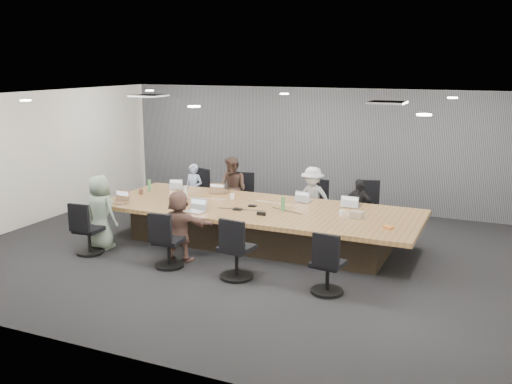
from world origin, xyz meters
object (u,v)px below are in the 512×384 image
at_px(mug_brown, 141,191).
at_px(chair_0, 202,196).
at_px(chair_6, 237,253).
at_px(person_1, 233,189).
at_px(chair_5, 169,245).
at_px(laptop_5, 195,212).
at_px(chair_2, 317,209).
at_px(chair_4, 89,234).
at_px(stapler, 261,214).
at_px(chair_7, 328,269).
at_px(person_2, 312,199).
at_px(person_3, 358,207).
at_px(laptop_0, 181,188).
at_px(person_4, 100,212).
at_px(laptop_2, 304,200).
at_px(conference_table, 258,224).
at_px(chair_1, 240,200).
at_px(snack_packet, 388,227).
at_px(laptop_3, 351,205).
at_px(bottle_green_right, 283,204).
at_px(canvas_bag, 357,215).
at_px(laptop_4, 119,203).
at_px(chair_3, 362,211).
at_px(bottle_clear, 185,192).
at_px(person_0, 194,190).
at_px(laptop_1, 221,192).
at_px(bottle_green_left, 149,185).

bearing_deg(mug_brown, chair_0, 74.08).
bearing_deg(chair_6, person_1, 124.14).
height_order(chair_5, laptop_5, chair_5).
relative_size(chair_2, chair_4, 0.97).
relative_size(chair_0, stapler, 4.65).
distance_m(chair_7, person_2, 3.31).
relative_size(person_1, person_3, 1.21).
relative_size(laptop_0, person_4, 0.21).
bearing_deg(laptop_2, person_1, -7.87).
relative_size(conference_table, laptop_2, 19.18).
distance_m(chair_0, chair_1, 0.97).
height_order(chair_6, snack_packet, chair_6).
distance_m(laptop_0, laptop_3, 3.74).
bearing_deg(snack_packet, person_3, 117.84).
relative_size(person_1, laptop_3, 4.16).
height_order(chair_1, laptop_3, laptop_3).
xyz_separation_m(chair_0, person_1, (0.97, -0.35, 0.32)).
bearing_deg(bottle_green_right, chair_7, -50.29).
relative_size(chair_7, laptop_5, 2.25).
distance_m(person_1, person_4, 3.04).
height_order(chair_2, chair_6, chair_6).
bearing_deg(canvas_bag, laptop_4, -169.98).
height_order(chair_3, laptop_0, chair_3).
bearing_deg(chair_7, laptop_0, 155.72).
relative_size(conference_table, laptop_5, 17.44).
distance_m(conference_table, laptop_3, 1.80).
distance_m(chair_1, laptop_5, 2.54).
bearing_deg(bottle_clear, chair_1, 76.09).
bearing_deg(conference_table, chair_4, -146.64).
bearing_deg(laptop_3, person_1, -10.11).
height_order(chair_3, laptop_2, chair_3).
height_order(person_2, bottle_green_right, person_2).
height_order(chair_0, mug_brown, mug_brown).
relative_size(chair_3, chair_6, 1.01).
bearing_deg(chair_2, stapler, 86.90).
relative_size(chair_2, laptop_0, 2.50).
bearing_deg(bottle_green_right, person_0, 152.12).
distance_m(person_3, mug_brown, 4.43).
bearing_deg(bottle_clear, laptop_0, 126.84).
distance_m(chair_4, chair_7, 4.46).
height_order(laptop_4, mug_brown, mug_brown).
height_order(laptop_1, person_2, person_2).
distance_m(person_4, snack_packet, 5.17).
bearing_deg(chair_4, chair_0, 79.18).
relative_size(chair_3, person_0, 0.72).
height_order(laptop_4, canvas_bag, canvas_bag).
xyz_separation_m(conference_table, bottle_green_right, (0.52, -0.07, 0.47)).
bearing_deg(chair_6, chair_7, 7.09).
distance_m(chair_0, person_4, 3.09).
distance_m(person_0, bottle_green_left, 1.16).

